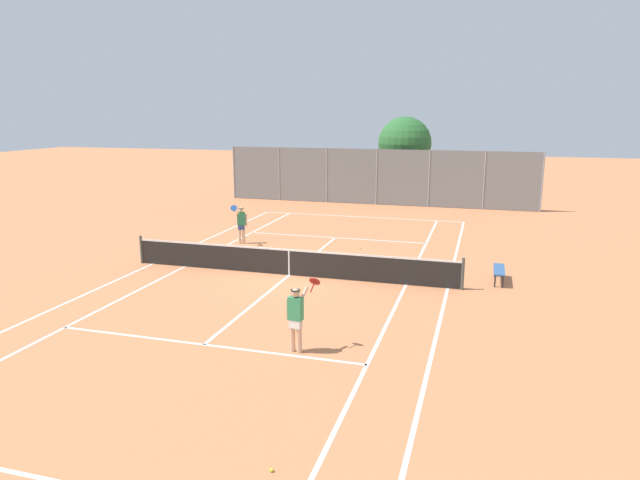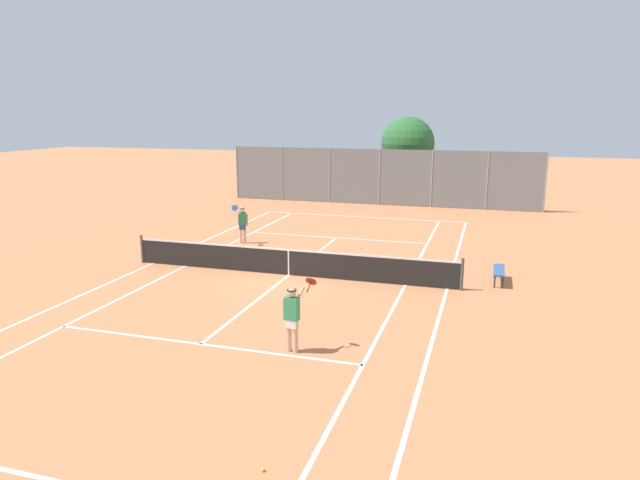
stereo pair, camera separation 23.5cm
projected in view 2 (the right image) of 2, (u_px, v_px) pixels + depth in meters
ground_plane at (289, 275)px, 20.16m from camera, size 120.00×120.00×0.00m
court_line_markings at (289, 275)px, 20.16m from camera, size 11.10×23.90×0.01m
tennis_net at (289, 261)px, 20.05m from camera, size 12.00×0.10×1.07m
player_near_side at (292, 315)px, 13.57m from camera, size 0.74×0.72×1.77m
player_far_left at (242, 222)px, 24.86m from camera, size 0.48×0.87×1.77m
loose_tennis_ball_1 at (417, 259)px, 22.25m from camera, size 0.07×0.07×0.07m
loose_tennis_ball_2 at (301, 263)px, 21.60m from camera, size 0.07×0.07×0.07m
loose_tennis_ball_3 at (361, 248)px, 24.04m from camera, size 0.07×0.07×0.07m
loose_tennis_ball_4 at (263, 470)px, 9.17m from camera, size 0.07×0.07×0.07m
loose_tennis_ball_5 at (353, 220)px, 30.32m from camera, size 0.07×0.07×0.07m
courtside_bench at (499, 271)px, 19.21m from camera, size 0.36×1.50×0.47m
back_fence at (379, 177)px, 35.02m from camera, size 19.24×0.08×3.44m
tree_behind_left at (406, 145)px, 36.44m from camera, size 3.41×3.41×5.36m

